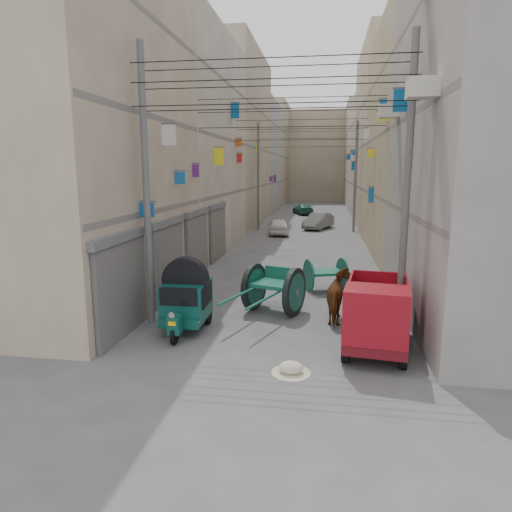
% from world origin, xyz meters
% --- Properties ---
extents(ground, '(140.00, 140.00, 0.00)m').
position_xyz_m(ground, '(0.00, 0.00, 0.00)').
color(ground, '#4C4C4E').
rests_on(ground, ground).
extents(building_row_left, '(8.00, 62.00, 14.00)m').
position_xyz_m(building_row_left, '(-8.00, 34.13, 6.46)').
color(building_row_left, '#C0AC91').
rests_on(building_row_left, ground).
extents(building_row_right, '(8.00, 62.00, 14.00)m').
position_xyz_m(building_row_right, '(8.00, 34.13, 6.46)').
color(building_row_right, '#9B9791').
rests_on(building_row_right, ground).
extents(end_cap_building, '(22.00, 10.00, 13.00)m').
position_xyz_m(end_cap_building, '(0.00, 66.00, 6.50)').
color(end_cap_building, tan).
rests_on(end_cap_building, ground).
extents(shutters_left, '(0.18, 14.40, 2.88)m').
position_xyz_m(shutters_left, '(-3.92, 10.38, 1.49)').
color(shutters_left, '#4B4B50').
rests_on(shutters_left, ground).
extents(signboards, '(8.22, 40.52, 5.67)m').
position_xyz_m(signboards, '(-0.01, 21.66, 3.43)').
color(signboards, blue).
rests_on(signboards, ground).
extents(ac_units, '(0.70, 6.55, 3.35)m').
position_xyz_m(ac_units, '(3.65, 7.67, 7.43)').
color(ac_units, beige).
rests_on(ac_units, ground).
extents(utility_poles, '(7.40, 22.20, 8.00)m').
position_xyz_m(utility_poles, '(0.00, 17.00, 4.00)').
color(utility_poles, '#5C5C5E').
rests_on(utility_poles, ground).
extents(overhead_cables, '(7.40, 22.52, 1.12)m').
position_xyz_m(overhead_cables, '(0.00, 14.40, 6.77)').
color(overhead_cables, black).
rests_on(overhead_cables, ground).
extents(auto_rickshaw, '(1.34, 2.31, 1.61)m').
position_xyz_m(auto_rickshaw, '(-2.36, 5.53, 0.95)').
color(auto_rickshaw, black).
rests_on(auto_rickshaw, ground).
extents(tonga_cart, '(2.32, 3.63, 1.54)m').
position_xyz_m(tonga_cart, '(-0.07, 7.50, 0.80)').
color(tonga_cart, black).
rests_on(tonga_cart, ground).
extents(mini_truck, '(1.90, 3.50, 1.88)m').
position_xyz_m(mini_truck, '(2.82, 4.53, 0.90)').
color(mini_truck, black).
rests_on(mini_truck, ground).
extents(second_cart, '(1.75, 1.66, 1.25)m').
position_xyz_m(second_cart, '(1.57, 10.45, 0.67)').
color(second_cart, '#145845').
rests_on(second_cart, ground).
extents(feed_sack, '(0.56, 0.45, 0.28)m').
position_xyz_m(feed_sack, '(0.83, 3.09, 0.14)').
color(feed_sack, beige).
rests_on(feed_sack, ground).
extents(horse, '(0.85, 1.82, 1.53)m').
position_xyz_m(horse, '(2.02, 7.00, 0.77)').
color(horse, brown).
rests_on(horse, ground).
extents(distant_car_white, '(1.81, 3.59, 1.17)m').
position_xyz_m(distant_car_white, '(-1.78, 25.55, 0.59)').
color(distant_car_white, white).
rests_on(distant_car_white, ground).
extents(distant_car_grey, '(2.51, 3.99, 1.24)m').
position_xyz_m(distant_car_grey, '(0.98, 29.11, 0.62)').
color(distant_car_grey, slate).
rests_on(distant_car_grey, ground).
extents(distant_car_green, '(2.59, 4.07, 1.10)m').
position_xyz_m(distant_car_green, '(-0.81, 40.93, 0.55)').
color(distant_car_green, '#1F5A4D').
rests_on(distant_car_green, ground).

